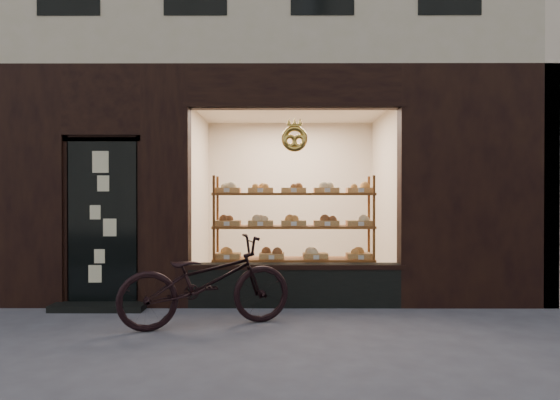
{
  "coord_description": "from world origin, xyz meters",
  "views": [
    {
      "loc": [
        0.29,
        -4.29,
        1.43
      ],
      "look_at": [
        0.27,
        2.0,
        1.37
      ],
      "focal_mm": 32.0,
      "sensor_mm": 36.0,
      "label": 1
    }
  ],
  "objects": [
    {
      "name": "display_shelf",
      "position": [
        0.45,
        2.55,
        0.89
      ],
      "size": [
        2.2,
        0.45,
        1.7
      ],
      "color": "brown",
      "rests_on": "ground"
    },
    {
      "name": "bicycle",
      "position": [
        -0.54,
        1.13,
        0.49
      ],
      "size": [
        1.99,
        1.23,
        0.99
      ],
      "primitive_type": "imported",
      "rotation": [
        0.0,
        0.0,
        1.9
      ],
      "color": "black",
      "rests_on": "ground"
    },
    {
      "name": "ground",
      "position": [
        0.0,
        0.0,
        0.0
      ],
      "size": [
        90.0,
        90.0,
        0.0
      ],
      "primitive_type": "plane",
      "color": "#42424A"
    }
  ]
}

